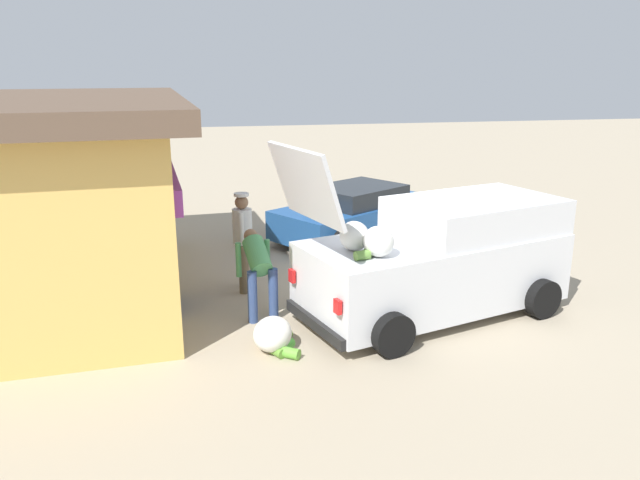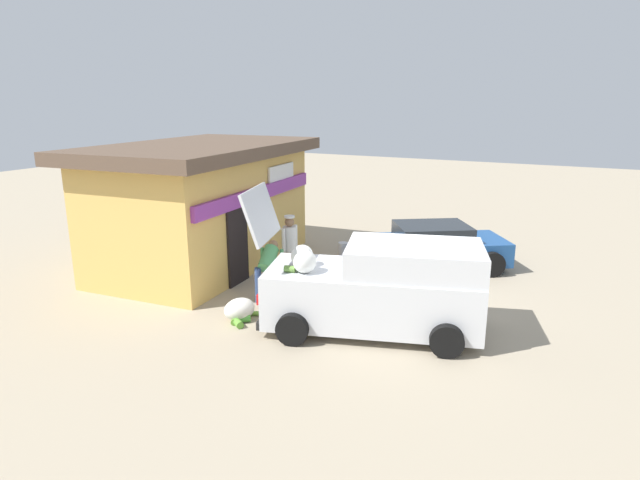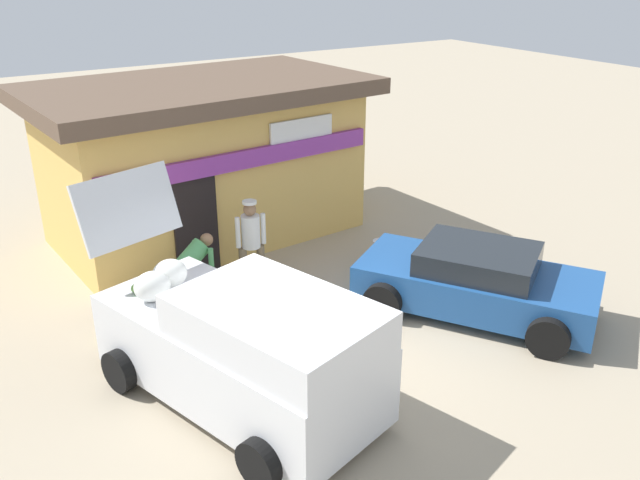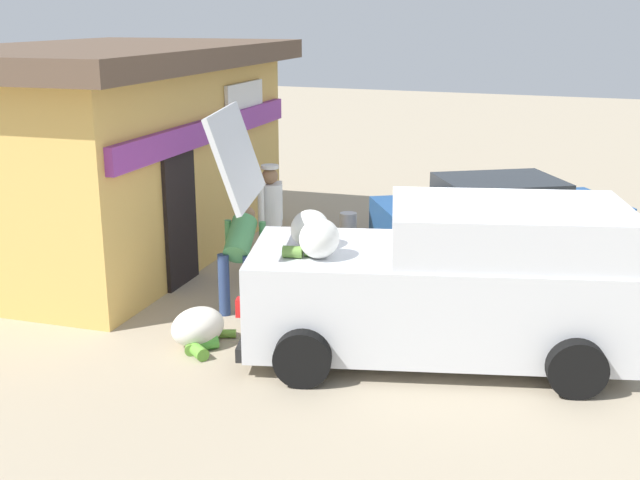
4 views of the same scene
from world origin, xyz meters
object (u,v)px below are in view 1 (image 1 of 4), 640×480
Objects in this scene: parked_sedan at (357,213)px; storefront_bar at (62,197)px; vendor_standing at (243,235)px; unloaded_banana_pile at (274,335)px; paint_bucket at (243,236)px; delivery_van at (440,258)px; customer_bending at (258,266)px.

storefront_bar is at bearing 113.35° from parked_sedan.
storefront_bar is at bearing 82.63° from vendor_standing.
unloaded_banana_pile is at bearing 154.10° from parked_sedan.
vendor_standing is 4.21× the size of paint_bucket.
paint_bucket is at bearing 91.89° from parked_sedan.
delivery_van reaches higher than customer_bending.
storefront_bar is 3.08m from vendor_standing.
delivery_van is 5.30m from paint_bucket.
customer_bending is 4.08m from paint_bucket.
parked_sedan is at bearing 2.32° from delivery_van.
storefront_bar reaches higher than delivery_van.
paint_bucket is at bearing -4.09° from vendor_standing.
unloaded_banana_pile is at bearing -175.22° from vendor_standing.
unloaded_banana_pile reaches higher than paint_bucket.
customer_bending is at bearing 146.87° from parked_sedan.
parked_sedan is 4.84× the size of unloaded_banana_pile.
unloaded_banana_pile is (-2.50, -0.21, -0.80)m from vendor_standing.
vendor_standing reaches higher than customer_bending.
parked_sedan is (4.52, 0.18, -0.32)m from delivery_van.
storefront_bar is 8.13× the size of unloaded_banana_pile.
delivery_van is (-2.02, -5.98, -0.83)m from storefront_bar.
vendor_standing is at bearing 61.43° from delivery_van.
vendor_standing is (-2.89, 2.83, 0.42)m from parked_sedan.
paint_bucket is at bearing 0.10° from unloaded_banana_pile.
customer_bending is 1.52× the size of unloaded_banana_pile.
paint_bucket is (5.30, 0.01, -0.01)m from unloaded_banana_pile.
vendor_standing is at bearing 175.91° from paint_bucket.
customer_bending is at bearing -173.72° from vendor_standing.
delivery_van is at bearing -98.00° from customer_bending.
paint_bucket is (-0.09, 2.63, -0.39)m from parked_sedan.
vendor_standing is at bearing -97.37° from storefront_bar.
parked_sedan is at bearing -44.38° from vendor_standing.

